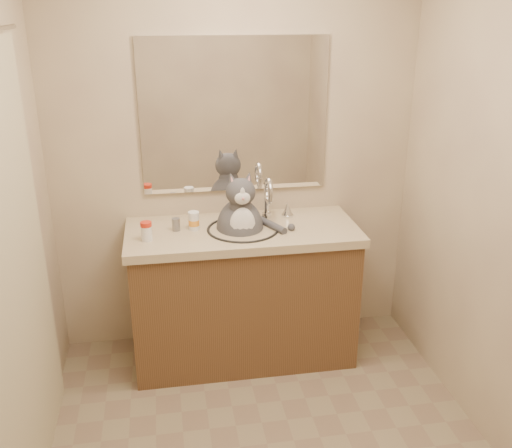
{
  "coord_description": "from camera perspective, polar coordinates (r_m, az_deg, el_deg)",
  "views": [
    {
      "loc": [
        -0.43,
        -2.07,
        2.07
      ],
      "look_at": [
        0.03,
        0.65,
        0.99
      ],
      "focal_mm": 40.0,
      "sensor_mm": 36.0,
      "label": 1
    }
  ],
  "objects": [
    {
      "name": "shower_curtain",
      "position": [
        2.48,
        -23.12,
        -5.28
      ],
      "size": [
        0.02,
        1.3,
        1.93
      ],
      "color": "beige",
      "rests_on": "ground"
    },
    {
      "name": "cat",
      "position": [
        3.29,
        -1.56,
        -0.13
      ],
      "size": [
        0.39,
        0.31,
        0.55
      ],
      "rotation": [
        0.0,
        0.0,
        0.01
      ],
      "color": "#47484C",
      "rests_on": "vanity"
    },
    {
      "name": "grey_canister",
      "position": [
        3.28,
        -8.0,
        -0.04
      ],
      "size": [
        0.05,
        0.05,
        0.07
      ],
      "rotation": [
        0.0,
        0.0,
        -0.03
      ],
      "color": "slate",
      "rests_on": "vanity"
    },
    {
      "name": "pill_bottle_redcap",
      "position": [
        3.17,
        -10.9,
        -0.7
      ],
      "size": [
        0.06,
        0.06,
        0.11
      ],
      "rotation": [
        0.0,
        0.0,
        -0.0
      ],
      "color": "white",
      "rests_on": "vanity"
    },
    {
      "name": "mirror",
      "position": [
        3.39,
        -2.14,
        10.75
      ],
      "size": [
        1.1,
        0.02,
        0.9
      ],
      "primitive_type": "cube",
      "color": "white",
      "rests_on": "room"
    },
    {
      "name": "pill_bottle_orange",
      "position": [
        3.28,
        -6.23,
        0.29
      ],
      "size": [
        0.07,
        0.07,
        0.11
      ],
      "rotation": [
        0.0,
        0.0,
        -0.21
      ],
      "color": "white",
      "rests_on": "vanity"
    },
    {
      "name": "room",
      "position": [
        2.28,
        2.05,
        -1.08
      ],
      "size": [
        2.22,
        2.52,
        2.42
      ],
      "color": "gray",
      "rests_on": "ground"
    },
    {
      "name": "vanity",
      "position": [
        3.47,
        -1.31,
        -6.67
      ],
      "size": [
        1.34,
        0.59,
        1.12
      ],
      "color": "brown",
      "rests_on": "ground"
    }
  ]
}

